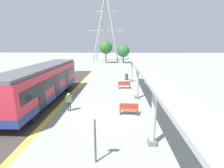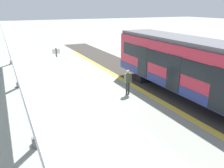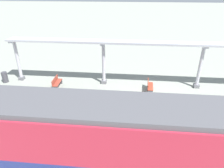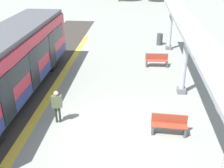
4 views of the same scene
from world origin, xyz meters
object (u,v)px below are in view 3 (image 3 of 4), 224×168
canopy_pillar_fourth (18,60)px  canopy_pillar_second (200,67)px  train_near_carriage (106,135)px  canopy_pillar_third (104,64)px  passenger_waiting_near_edge (148,115)px  bench_mid_platform (57,82)px  bench_near_end (149,86)px  trash_bin (5,77)px

canopy_pillar_fourth → canopy_pillar_second: bearing=-90.0°
canopy_pillar_fourth → train_near_carriage: bearing=-135.0°
canopy_pillar_third → passenger_waiting_near_edge: bearing=-149.8°
bench_mid_platform → canopy_pillar_second: bearing=-84.4°
bench_near_end → passenger_waiting_near_edge: passenger_waiting_near_edge is taller
train_near_carriage → passenger_waiting_near_edge: (2.98, -2.11, -0.85)m
canopy_pillar_second → canopy_pillar_third: (0.00, 7.85, 0.00)m
train_near_carriage → canopy_pillar_third: size_ratio=3.46×
canopy_pillar_third → bench_mid_platform: (-1.15, 3.86, -1.40)m
train_near_carriage → canopy_pillar_fourth: canopy_pillar_fourth is taller
bench_near_end → trash_bin: bearing=88.2°
trash_bin → train_near_carriage: bearing=-129.3°
canopy_pillar_third → passenger_waiting_near_edge: size_ratio=2.33×
train_near_carriage → trash_bin: train_near_carriage is taller
canopy_pillar_fourth → bench_mid_platform: size_ratio=2.40×
canopy_pillar_fourth → bench_near_end: (-1.04, -11.42, -1.40)m
train_near_carriage → canopy_pillar_second: (8.89, -6.52, 0.02)m
bench_mid_platform → passenger_waiting_near_edge: size_ratio=0.97×
train_near_carriage → trash_bin: size_ratio=13.29×
train_near_carriage → bench_mid_platform: train_near_carriage is taller
train_near_carriage → passenger_waiting_near_edge: size_ratio=8.05×
bench_near_end → bench_mid_platform: (-0.10, 7.71, 0.00)m
canopy_pillar_fourth → trash_bin: canopy_pillar_fourth is taller
canopy_pillar_second → passenger_waiting_near_edge: canopy_pillar_second is taller
train_near_carriage → canopy_pillar_fourth: (8.89, 8.90, 0.02)m
passenger_waiting_near_edge → train_near_carriage: bearing=144.6°
canopy_pillar_second → bench_near_end: canopy_pillar_second is taller
canopy_pillar_fourth → bench_near_end: size_ratio=2.39×
train_near_carriage → canopy_pillar_fourth: 12.58m
bench_mid_platform → passenger_waiting_near_edge: passenger_waiting_near_edge is taller
train_near_carriage → bench_mid_platform: bearing=33.8°
trash_bin → passenger_waiting_near_edge: passenger_waiting_near_edge is taller
passenger_waiting_near_edge → canopy_pillar_fourth: bearing=61.8°
bench_mid_platform → bench_near_end: bearing=-89.2°
train_near_carriage → canopy_pillar_fourth: bearing=45.0°
bench_mid_platform → canopy_pillar_third: bearing=-73.5°
passenger_waiting_near_edge → bench_mid_platform: bearing=56.8°
canopy_pillar_fourth → trash_bin: bearing=119.1°
canopy_pillar_second → canopy_pillar_fourth: size_ratio=1.00×
canopy_pillar_second → passenger_waiting_near_edge: size_ratio=2.33×
train_near_carriage → bench_near_end: size_ratio=8.29×
trash_bin → passenger_waiting_near_edge: bearing=-113.4°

